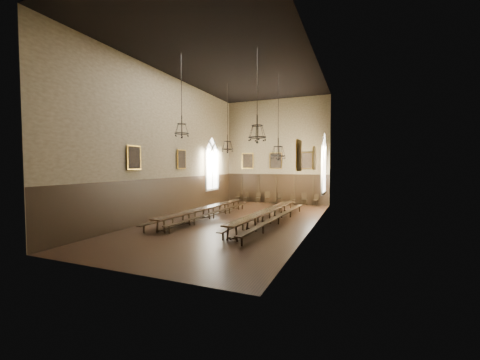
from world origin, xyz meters
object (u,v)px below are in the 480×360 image
Objects in this scene: bench_left_inner at (214,214)px; bench_left_outer at (195,214)px; chair_7 at (316,202)px; table_left at (206,213)px; chandelier_front_right at (257,131)px; chair_0 at (238,199)px; table_right at (266,217)px; chair_6 at (304,202)px; chandelier_back_left at (228,145)px; chandelier_front_left at (182,127)px; chandelier_back_right at (278,151)px; chair_5 at (293,201)px; chair_1 at (246,199)px; bench_right_inner at (258,218)px; chair_3 at (268,200)px; chair_4 at (279,201)px; chair_2 at (258,200)px; bench_right_outer at (279,219)px.

bench_left_outer is at bearing -163.77° from bench_left_inner.
bench_left_outer is 10.69m from chair_7.
chandelier_front_right is at bearing -27.71° from table_left.
table_right is at bearing -52.54° from chair_0.
bench_left_inner is 9.29m from chair_6.
chandelier_back_left reaches higher than chair_0.
bench_left_outer is at bearing -133.89° from chair_6.
chandelier_front_left is at bearing -168.87° from chandelier_front_right.
chandelier_back_right is 4.47m from chandelier_front_right.
chandelier_back_left reaches higher than chair_5.
chair_0 is 0.81m from chair_1.
bench_left_outer is at bearing -79.50° from chair_0.
bench_right_inner is (3.33, 0.10, -0.09)m from table_left.
chair_1 is (-0.63, 8.53, -0.09)m from table_left.
chair_1 is 0.17× the size of chandelier_back_right.
chair_6 reaches higher than chair_1.
chandelier_back_right reaches higher than chair_6.
bench_right_inner is at bearing -92.69° from chair_3.
bench_left_inner is at bearing 147.52° from chandelier_front_right.
chair_6 is at bearing 59.00° from bench_left_outer.
table_left is at bearing -149.52° from chandelier_back_right.
bench_left_inner is 8.45m from chair_3.
table_left is 8.92m from chair_4.
bench_left_inner is at bearing -112.02° from chair_3.
chair_0 is 0.17× the size of chandelier_back_right.
bench_left_inner is at bearing -101.94° from chair_7.
chandelier_back_left is at bearing -140.76° from chair_6.
chair_0 is 0.20× the size of chandelier_front_right.
chair_4 is (1.88, 0.01, 0.00)m from chair_2.
chair_7 reaches higher than chair_5.
chandelier_front_right reaches higher than table_right.
bench_right_outer is 5.14m from chandelier_front_right.
chair_4 reaches higher than bench_left_inner.
table_right is 10.81× the size of chair_0.
table_right is 1.00× the size of bench_left_outer.
chair_2 is 8.18m from chandelier_back_right.
chair_0 is 0.86× the size of chair_3.
bench_left_inner is 5.66m from chandelier_back_right.
chair_3 is (0.87, -0.02, 0.04)m from chair_2.
table_right reaches higher than bench_right_inner.
chair_1 reaches higher than chair_5.
chair_5 is at bearing -16.53° from chair_3.
table_right is 9.44× the size of chair_6.
table_left is at bearing -114.78° from chair_3.
chair_6 is (-0.05, 8.49, -0.00)m from bench_right_outer.
table_right is 9.97× the size of chair_7.
chandelier_back_right is at bearing -40.70° from chair_1.
table_left is 0.72m from bench_left_outer.
bench_right_inner is 2.30× the size of chandelier_front_left.
chair_1 is 0.20× the size of chandelier_front_right.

